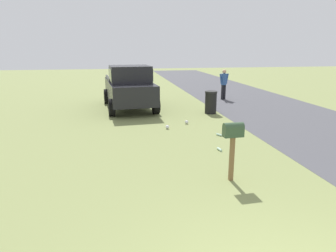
% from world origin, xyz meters
% --- Properties ---
extents(mailbox, '(0.23, 0.45, 1.35)m').
position_xyz_m(mailbox, '(3.58, -0.52, 1.07)').
color(mailbox, brown).
rests_on(mailbox, ground).
extents(pickup_truck, '(4.97, 2.57, 2.09)m').
position_xyz_m(pickup_truck, '(12.27, 1.33, 1.10)').
color(pickup_truck, black).
rests_on(pickup_truck, ground).
extents(trash_bin, '(0.55, 0.55, 1.01)m').
position_xyz_m(trash_bin, '(10.60, -2.23, 0.51)').
color(trash_bin, black).
rests_on(trash_bin, ground).
extents(pedestrian, '(0.30, 0.57, 1.69)m').
position_xyz_m(pedestrian, '(14.09, -4.07, 0.98)').
color(pedestrian, black).
rests_on(pedestrian, ground).
extents(litter_bottle_midfield_a, '(0.23, 0.11, 0.07)m').
position_xyz_m(litter_bottle_midfield_a, '(5.58, -0.94, 0.04)').
color(litter_bottle_midfield_a, '#B2D8BF').
rests_on(litter_bottle_midfield_a, ground).
extents(litter_bottle_midfield_b, '(0.23, 0.17, 0.07)m').
position_xyz_m(litter_bottle_midfield_b, '(7.05, -1.43, 0.04)').
color(litter_bottle_midfield_b, '#B2D8BF').
rests_on(litter_bottle_midfield_b, ground).
extents(litter_bag_by_mailbox, '(0.14, 0.14, 0.14)m').
position_xyz_m(litter_bag_by_mailbox, '(8.86, -0.71, 0.07)').
color(litter_bag_by_mailbox, silver).
rests_on(litter_bag_by_mailbox, ground).
extents(litter_bag_near_hydrant, '(0.14, 0.14, 0.14)m').
position_xyz_m(litter_bag_near_hydrant, '(8.24, 0.16, 0.07)').
color(litter_bag_near_hydrant, silver).
rests_on(litter_bag_near_hydrant, ground).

